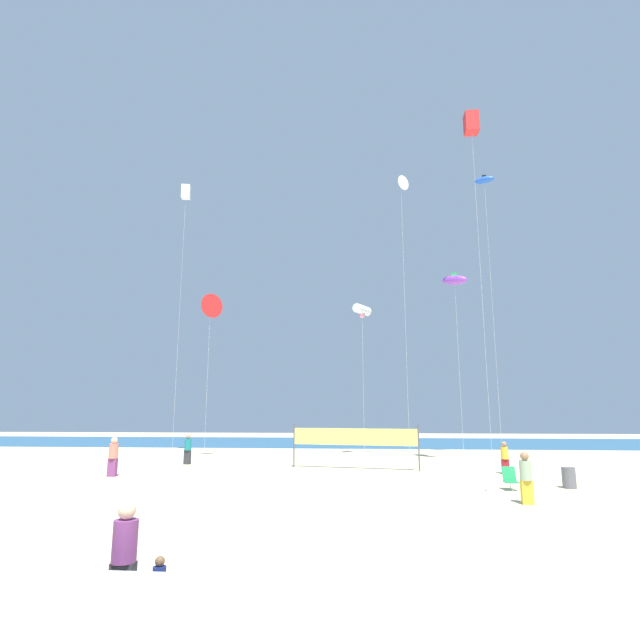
# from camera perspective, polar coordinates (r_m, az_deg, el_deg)

# --- Properties ---
(ground_plane) EXTENTS (120.00, 120.00, 0.00)m
(ground_plane) POSITION_cam_1_polar(r_m,az_deg,el_deg) (18.98, -1.95, -19.74)
(ground_plane) COLOR beige
(ocean_band) EXTENTS (120.00, 20.00, 0.01)m
(ocean_band) POSITION_cam_1_polar(r_m,az_deg,el_deg) (54.14, 2.81, -13.83)
(ocean_band) COLOR #28608C
(ocean_band) RESTS_ON ground
(boardwalk_ledge) EXTENTS (28.00, 0.44, 0.90)m
(boardwalk_ledge) POSITION_cam_1_polar(r_m,az_deg,el_deg) (7.56, -14.82, -29.99)
(boardwalk_ledge) COLOR #B7B7BC
(boardwalk_ledge) RESTS_ON ground
(mother_figure) EXTENTS (0.37, 0.37, 1.64)m
(mother_figure) POSITION_cam_1_polar(r_m,az_deg,el_deg) (8.95, -21.56, -23.64)
(mother_figure) COLOR #2D2D33
(mother_figure) RESTS_ON ground
(toddler_figure) EXTENTS (0.20, 0.20, 0.87)m
(toddler_figure) POSITION_cam_1_polar(r_m,az_deg,el_deg) (8.75, -18.04, -26.96)
(toddler_figure) COLOR white
(toddler_figure) RESTS_ON ground
(beachgoer_teal_shirt) EXTENTS (0.41, 0.41, 1.79)m
(beachgoer_teal_shirt) POSITION_cam_1_polar(r_m,az_deg,el_deg) (31.84, -14.94, -13.99)
(beachgoer_teal_shirt) COLOR #2D2D33
(beachgoer_teal_shirt) RESTS_ON ground
(beachgoer_coral_shirt) EXTENTS (0.43, 0.43, 1.87)m
(beachgoer_coral_shirt) POSITION_cam_1_polar(r_m,az_deg,el_deg) (26.92, -22.64, -14.13)
(beachgoer_coral_shirt) COLOR #7A3872
(beachgoer_coral_shirt) RESTS_ON ground
(beachgoer_sage_shirt) EXTENTS (0.39, 0.39, 1.71)m
(beachgoer_sage_shirt) POSITION_cam_1_polar(r_m,az_deg,el_deg) (18.87, 22.56, -16.22)
(beachgoer_sage_shirt) COLOR gold
(beachgoer_sage_shirt) RESTS_ON ground
(beachgoer_mustard_shirt) EXTENTS (0.37, 0.37, 1.60)m
(beachgoer_mustard_shirt) POSITION_cam_1_polar(r_m,az_deg,el_deg) (27.61, 20.44, -14.47)
(beachgoer_mustard_shirt) COLOR maroon
(beachgoer_mustard_shirt) RESTS_ON ground
(folding_beach_chair) EXTENTS (0.52, 0.65, 0.89)m
(folding_beach_chair) POSITION_cam_1_polar(r_m,az_deg,el_deg) (22.09, 20.98, -16.57)
(folding_beach_chair) COLOR #1E8C4C
(folding_beach_chair) RESTS_ON ground
(trash_barrel) EXTENTS (0.53, 0.53, 0.83)m
(trash_barrel) POSITION_cam_1_polar(r_m,az_deg,el_deg) (23.49, 26.67, -15.88)
(trash_barrel) COLOR #595960
(trash_barrel) RESTS_ON ground
(volleyball_net) EXTENTS (6.95, 1.52, 2.40)m
(volleyball_net) POSITION_cam_1_polar(r_m,az_deg,el_deg) (28.16, 3.92, -13.44)
(volleyball_net) COLOR #4C4C51
(volleyball_net) RESTS_ON ground
(beach_handbag) EXTENTS (0.37, 0.18, 0.29)m
(beach_handbag) POSITION_cam_1_polar(r_m,az_deg,el_deg) (21.63, 19.04, -17.68)
(beach_handbag) COLOR white
(beach_handbag) RESTS_ON ground
(kite_red_box) EXTENTS (0.82, 0.82, 21.17)m
(kite_red_box) POSITION_cam_1_polar(r_m,az_deg,el_deg) (34.04, 16.98, 20.75)
(kite_red_box) COLOR silver
(kite_red_box) RESTS_ON ground
(kite_red_delta) EXTENTS (1.47, 1.55, 11.28)m
(kite_red_delta) POSITION_cam_1_polar(r_m,az_deg,el_deg) (35.79, -12.47, 1.55)
(kite_red_delta) COLOR silver
(kite_red_delta) RESTS_ON ground
(kite_violet_inflatable) EXTENTS (1.82, 1.66, 11.95)m
(kite_violet_inflatable) POSITION_cam_1_polar(r_m,az_deg,el_deg) (33.30, 15.19, 4.42)
(kite_violet_inflatable) COLOR silver
(kite_violet_inflatable) RESTS_ON ground
(kite_blue_inflatable) EXTENTS (1.51, 1.14, 20.04)m
(kite_blue_inflatable) POSITION_cam_1_polar(r_m,az_deg,el_deg) (39.21, 18.34, 14.91)
(kite_blue_inflatable) COLOR silver
(kite_blue_inflatable) RESTS_ON ground
(kite_white_box) EXTENTS (0.76, 0.76, 20.43)m
(kite_white_box) POSITION_cam_1_polar(r_m,az_deg,el_deg) (41.11, -15.13, 13.92)
(kite_white_box) COLOR silver
(kite_white_box) RESTS_ON ground
(kite_white_tube) EXTENTS (1.39, 1.81, 10.86)m
(kite_white_tube) POSITION_cam_1_polar(r_m,az_deg,el_deg) (36.76, 4.86, 1.12)
(kite_white_tube) COLOR silver
(kite_white_tube) RESTS_ON ground
(kite_white_delta) EXTENTS (1.08, 1.05, 19.38)m
(kite_white_delta) POSITION_cam_1_polar(r_m,az_deg,el_deg) (36.54, 9.28, 15.11)
(kite_white_delta) COLOR silver
(kite_white_delta) RESTS_ON ground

